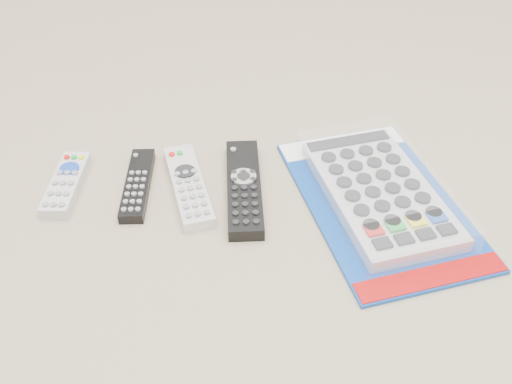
{
  "coord_description": "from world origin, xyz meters",
  "views": [
    {
      "loc": [
        -0.03,
        -0.64,
        0.54
      ],
      "look_at": [
        0.03,
        -0.03,
        0.01
      ],
      "focal_mm": 40.0,
      "sensor_mm": 36.0,
      "label": 1
    }
  ],
  "objects": [
    {
      "name": "remote_silver_dvd",
      "position": [
        -0.07,
        0.0,
        0.01
      ],
      "size": [
        0.07,
        0.18,
        0.02
      ],
      "rotation": [
        0.0,
        0.0,
        0.17
      ],
      "color": "silver",
      "rests_on": "ground"
    },
    {
      "name": "remote_large_black",
      "position": [
        0.01,
        -0.01,
        0.01
      ],
      "size": [
        0.06,
        0.2,
        0.02
      ],
      "rotation": [
        0.0,
        0.0,
        -0.05
      ],
      "color": "black",
      "rests_on": "ground"
    },
    {
      "name": "remote_small_grey",
      "position": [
        -0.24,
        0.02,
        0.01
      ],
      "size": [
        0.06,
        0.14,
        0.02
      ],
      "rotation": [
        0.0,
        0.0,
        -0.13
      ],
      "color": "#B0B0B2",
      "rests_on": "ground"
    },
    {
      "name": "remote_slim_black",
      "position": [
        -0.14,
        0.01,
        0.01
      ],
      "size": [
        0.05,
        0.16,
        0.02
      ],
      "rotation": [
        0.0,
        0.0,
        -0.08
      ],
      "color": "black",
      "rests_on": "ground"
    },
    {
      "name": "jumbo_remote_packaged",
      "position": [
        0.2,
        -0.05,
        0.02
      ],
      "size": [
        0.26,
        0.36,
        0.04
      ],
      "rotation": [
        0.0,
        0.0,
        0.17
      ],
      "color": "#0D3C96",
      "rests_on": "ground"
    }
  ]
}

